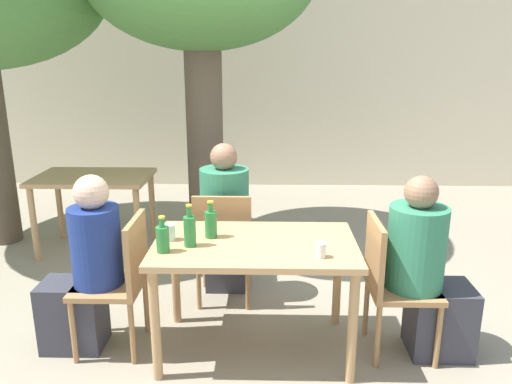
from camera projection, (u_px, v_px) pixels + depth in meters
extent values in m
plane|color=gray|center=(255.00, 348.00, 3.41)|extent=(30.00, 30.00, 0.00)
cube|color=beige|center=(263.00, 91.00, 7.21)|extent=(10.00, 0.08, 2.80)
cylinder|color=brown|center=(205.00, 147.00, 5.02)|extent=(0.36, 0.36, 2.06)
cube|color=tan|center=(255.00, 245.00, 3.20)|extent=(1.30, 0.80, 0.04)
cylinder|color=tan|center=(155.00, 325.00, 3.00)|extent=(0.06, 0.06, 0.73)
cylinder|color=tan|center=(353.00, 328.00, 2.97)|extent=(0.06, 0.06, 0.73)
cylinder|color=tan|center=(175.00, 276.00, 3.65)|extent=(0.06, 0.06, 0.73)
cylinder|color=tan|center=(337.00, 278.00, 3.62)|extent=(0.06, 0.06, 0.73)
cube|color=tan|center=(93.00, 177.00, 4.91)|extent=(1.12, 0.73, 0.04)
cylinder|color=tan|center=(34.00, 224.00, 4.74)|extent=(0.06, 0.06, 0.73)
cylinder|color=tan|center=(138.00, 225.00, 4.72)|extent=(0.06, 0.06, 0.73)
cylinder|color=tan|center=(60.00, 205.00, 5.32)|extent=(0.06, 0.06, 0.73)
cylinder|color=tan|center=(152.00, 206.00, 5.30)|extent=(0.06, 0.06, 0.73)
cube|color=#A87A4C|center=(109.00, 285.00, 3.31)|extent=(0.44, 0.44, 0.04)
cube|color=#A87A4C|center=(136.00, 252.00, 3.24)|extent=(0.04, 0.44, 0.45)
cylinder|color=#A87A4C|center=(93.00, 303.00, 3.56)|extent=(0.04, 0.04, 0.44)
cylinder|color=#A87A4C|center=(73.00, 332.00, 3.19)|extent=(0.04, 0.04, 0.44)
cylinder|color=#A87A4C|center=(146.00, 304.00, 3.55)|extent=(0.04, 0.04, 0.44)
cylinder|color=#A87A4C|center=(132.00, 333.00, 3.19)|extent=(0.04, 0.04, 0.44)
cube|color=#A87A4C|center=(403.00, 289.00, 3.26)|extent=(0.44, 0.44, 0.04)
cube|color=#A87A4C|center=(375.00, 254.00, 3.20)|extent=(0.04, 0.44, 0.45)
cylinder|color=#A87A4C|center=(438.00, 337.00, 3.14)|extent=(0.04, 0.04, 0.44)
cylinder|color=#A87A4C|center=(420.00, 307.00, 3.51)|extent=(0.04, 0.04, 0.44)
cylinder|color=#A87A4C|center=(378.00, 336.00, 3.15)|extent=(0.04, 0.04, 0.44)
cylinder|color=#A87A4C|center=(366.00, 307.00, 3.52)|extent=(0.04, 0.04, 0.44)
cube|color=#A87A4C|center=(225.00, 246.00, 3.98)|extent=(0.44, 0.44, 0.04)
cube|color=#A87A4C|center=(222.00, 225.00, 3.72)|extent=(0.44, 0.04, 0.45)
cylinder|color=#A87A4C|center=(249.00, 263.00, 4.23)|extent=(0.04, 0.04, 0.44)
cylinder|color=#A87A4C|center=(205.00, 263.00, 4.23)|extent=(0.04, 0.04, 0.44)
cylinder|color=#A87A4C|center=(248.00, 284.00, 3.86)|extent=(0.04, 0.04, 0.44)
cylinder|color=#A87A4C|center=(199.00, 283.00, 3.87)|extent=(0.04, 0.04, 0.44)
cube|color=#383842|center=(73.00, 315.00, 3.37)|extent=(0.40, 0.29, 0.48)
cylinder|color=navy|center=(96.00, 246.00, 3.23)|extent=(0.32, 0.32, 0.53)
sphere|color=beige|center=(91.00, 192.00, 3.13)|extent=(0.22, 0.22, 0.22)
cube|color=#383842|center=(440.00, 319.00, 3.32)|extent=(0.40, 0.33, 0.48)
cylinder|color=#337F5B|center=(416.00, 247.00, 3.18)|extent=(0.37, 0.37, 0.54)
sphere|color=#936B51|center=(421.00, 192.00, 3.08)|extent=(0.21, 0.21, 0.21)
cube|color=#383842|center=(228.00, 258.00, 4.29)|extent=(0.35, 0.40, 0.48)
cylinder|color=#337F5B|center=(225.00, 206.00, 3.95)|extent=(0.39, 0.39, 0.60)
sphere|color=#936B51|center=(224.00, 157.00, 3.85)|extent=(0.21, 0.21, 0.21)
cylinder|color=#287A38|center=(163.00, 239.00, 3.02)|extent=(0.08, 0.08, 0.16)
cylinder|color=#287A38|center=(162.00, 223.00, 3.00)|extent=(0.03, 0.03, 0.06)
cylinder|color=gold|center=(162.00, 217.00, 2.99)|extent=(0.04, 0.04, 0.01)
cylinder|color=#287A38|center=(190.00, 232.00, 3.11)|extent=(0.08, 0.08, 0.19)
cylinder|color=#287A38|center=(189.00, 212.00, 3.08)|extent=(0.03, 0.03, 0.07)
cylinder|color=gold|center=(189.00, 206.00, 3.07)|extent=(0.04, 0.04, 0.01)
cylinder|color=#287A38|center=(211.00, 225.00, 3.26)|extent=(0.08, 0.08, 0.18)
cylinder|color=#287A38|center=(210.00, 207.00, 3.23)|extent=(0.03, 0.03, 0.06)
cylinder|color=gold|center=(210.00, 202.00, 3.22)|extent=(0.04, 0.04, 0.01)
cylinder|color=white|center=(169.00, 232.00, 3.22)|extent=(0.08, 0.08, 0.11)
cylinder|color=silver|center=(321.00, 250.00, 2.95)|extent=(0.06, 0.06, 0.09)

